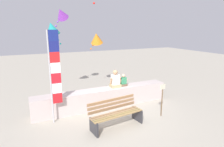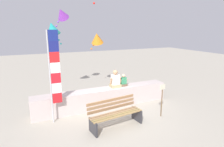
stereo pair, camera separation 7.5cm
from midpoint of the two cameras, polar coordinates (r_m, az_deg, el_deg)
ground_plane at (r=7.15m, az=0.75°, el=-12.68°), size 40.00×40.00×0.00m
seawall_ledge at (r=7.78m, az=-2.18°, el=-7.36°), size 5.59×0.60×0.78m
park_bench at (r=6.31m, az=1.26°, el=-12.08°), size 1.84×0.81×0.88m
person_adult at (r=7.82m, az=1.29°, el=-2.08°), size 0.47×0.35×0.72m
person_child at (r=8.01m, az=3.75°, el=-2.33°), size 0.34×0.25×0.52m
flag_banner at (r=6.43m, az=-16.98°, el=0.43°), size 0.36×0.05×3.11m
kite_orange at (r=9.73m, az=-4.33°, el=10.59°), size 0.91×0.97×0.94m
kite_purple at (r=9.12m, az=-14.71°, el=17.07°), size 0.83×0.87×1.11m
kite_teal at (r=9.24m, az=-17.34°, el=12.87°), size 0.87×0.96×1.13m
sign_post at (r=7.09m, az=15.15°, el=-7.05°), size 0.24×0.05×1.21m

